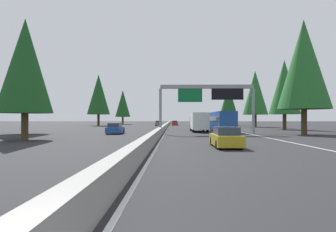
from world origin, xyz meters
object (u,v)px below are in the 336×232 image
at_px(sedan_far_right, 175,123).
at_px(conifer_left_near, 25,69).
at_px(conifer_right_distant, 228,100).
at_px(conifer_left_far, 123,104).
at_px(conifer_left_foreground, 25,66).
at_px(conifer_right_far, 255,93).
at_px(oncoming_near, 159,123).
at_px(conifer_left_mid, 99,94).
at_px(sign_gantry_overhead, 208,95).
at_px(sedan_near_center, 226,138).
at_px(conifer_right_near, 304,64).
at_px(box_truck_distant_b, 199,121).
at_px(conifer_right_mid, 284,87).
at_px(bus_near_right, 222,121).
at_px(oncoming_far, 115,129).

xyz_separation_m(sedan_far_right, conifer_left_near, (-47.55, 20.50, 8.12)).
xyz_separation_m(conifer_right_distant, conifer_left_far, (15.50, 34.84, -0.09)).
bearing_deg(conifer_left_foreground, conifer_right_far, -38.69).
xyz_separation_m(oncoming_near, conifer_left_mid, (1.64, 17.80, 8.49)).
height_order(sign_gantry_overhead, sedan_near_center, sign_gantry_overhead).
bearing_deg(sedan_near_center, conifer_left_mid, 22.60).
distance_m(sedan_far_right, conifer_right_near, 51.91).
relative_size(sedan_near_center, conifer_right_distant, 0.35).
bearing_deg(conifer_right_near, conifer_left_near, 88.56).
height_order(box_truck_distant_b, sedan_far_right, box_truck_distant_b).
relative_size(sign_gantry_overhead, conifer_left_foreground, 1.08).
distance_m(conifer_right_near, conifer_left_foreground, 32.83).
distance_m(sign_gantry_overhead, conifer_left_far, 67.46).
bearing_deg(sedan_far_right, sedan_near_center, -177.00).
distance_m(box_truck_distant_b, oncoming_near, 37.19).
height_order(conifer_left_foreground, conifer_left_mid, conifer_left_mid).
xyz_separation_m(conifer_right_distant, conifer_left_mid, (-2.99, 38.66, 1.63)).
height_order(conifer_right_mid, conifer_right_distant, conifer_right_mid).
relative_size(box_truck_distant_b, oncoming_near, 1.93).
height_order(oncoming_near, conifer_left_mid, conifer_left_mid).
height_order(sedan_far_right, conifer_left_near, conifer_left_near).
height_order(sign_gantry_overhead, box_truck_distant_b, sign_gantry_overhead).
bearing_deg(sedan_far_right, conifer_right_far, -127.82).
height_order(oncoming_near, conifer_right_near, conifer_right_near).
height_order(oncoming_near, conifer_right_distant, conifer_right_distant).
xyz_separation_m(oncoming_near, conifer_left_near, (-43.05, 15.85, 8.12)).
bearing_deg(conifer_right_mid, box_truck_distant_b, 118.25).
xyz_separation_m(conifer_left_foreground, conifer_left_near, (10.87, 5.80, 1.66)).
distance_m(conifer_left_mid, conifer_left_far, 18.96).
relative_size(sedan_near_center, conifer_right_far, 0.32).
height_order(conifer_right_near, conifer_right_mid, conifer_right_near).
height_order(conifer_right_near, conifer_left_foreground, conifer_right_near).
relative_size(sign_gantry_overhead, conifer_left_near, 0.88).
bearing_deg(sedan_near_center, oncoming_near, 7.58).
bearing_deg(conifer_right_far, bus_near_right, 153.77).
relative_size(bus_near_right, sedan_far_right, 2.61).
distance_m(sign_gantry_overhead, oncoming_near, 44.44).
height_order(conifer_right_far, conifer_left_foreground, conifer_right_far).
xyz_separation_m(bus_near_right, conifer_right_mid, (9.35, -13.44, 6.30)).
height_order(oncoming_far, conifer_left_far, conifer_left_far).
distance_m(conifer_left_foreground, conifer_left_near, 12.43).
xyz_separation_m(box_truck_distant_b, conifer_left_foreground, (-17.66, 18.30, 5.54)).
bearing_deg(oncoming_near, box_truck_distant_b, 12.82).
height_order(sign_gantry_overhead, conifer_right_far, conifer_right_far).
bearing_deg(conifer_left_far, conifer_right_distant, -113.98).
xyz_separation_m(sedan_near_center, conifer_left_mid, (62.07, 25.84, 8.49)).
height_order(sedan_far_right, conifer_right_distant, conifer_right_distant).
xyz_separation_m(bus_near_right, conifer_left_near, (-6.58, 27.67, 7.09)).
relative_size(sedan_near_center, conifer_left_far, 0.36).
bearing_deg(sedan_near_center, conifer_right_distant, -11.15).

